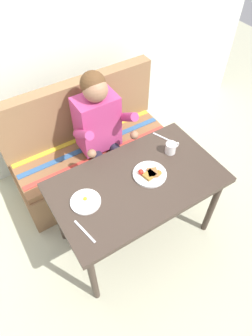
# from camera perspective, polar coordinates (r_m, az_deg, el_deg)

# --- Properties ---
(ground_plane) EXTENTS (8.00, 8.00, 0.00)m
(ground_plane) POSITION_cam_1_polar(r_m,az_deg,el_deg) (2.65, 1.77, -12.31)
(ground_plane) COLOR #B6B698
(back_wall) EXTENTS (4.40, 0.10, 2.60)m
(back_wall) POSITION_cam_1_polar(r_m,az_deg,el_deg) (2.62, -14.55, 24.78)
(back_wall) COLOR silver
(back_wall) RESTS_ON ground
(table) EXTENTS (1.20, 0.70, 0.73)m
(table) POSITION_cam_1_polar(r_m,az_deg,el_deg) (2.10, 2.18, -3.91)
(table) COLOR #3D3027
(table) RESTS_ON ground
(couch) EXTENTS (1.44, 0.56, 1.00)m
(couch) POSITION_cam_1_polar(r_m,az_deg,el_deg) (2.78, -6.77, 2.91)
(couch) COLOR olive
(couch) RESTS_ON ground
(person) EXTENTS (0.45, 0.61, 1.21)m
(person) POSITION_cam_1_polar(r_m,az_deg,el_deg) (2.39, -4.76, 7.53)
(person) COLOR #BA3974
(person) RESTS_ON ground
(plate_breakfast) EXTENTS (0.24, 0.24, 0.05)m
(plate_breakfast) POSITION_cam_1_polar(r_m,az_deg,el_deg) (2.07, 4.63, -1.12)
(plate_breakfast) COLOR white
(plate_breakfast) RESTS_ON table
(plate_eggs) EXTENTS (0.20, 0.20, 0.04)m
(plate_eggs) POSITION_cam_1_polar(r_m,az_deg,el_deg) (1.94, -7.86, -6.45)
(plate_eggs) COLOR white
(plate_eggs) RESTS_ON table
(coffee_mug) EXTENTS (0.12, 0.08, 0.09)m
(coffee_mug) POSITION_cam_1_polar(r_m,az_deg,el_deg) (2.21, 8.72, 3.93)
(coffee_mug) COLOR white
(coffee_mug) RESTS_ON table
(fork) EXTENTS (0.08, 0.16, 0.00)m
(fork) POSITION_cam_1_polar(r_m,az_deg,el_deg) (2.35, 7.08, 5.93)
(fork) COLOR silver
(fork) RESTS_ON table
(knife) EXTENTS (0.05, 0.20, 0.00)m
(knife) POSITION_cam_1_polar(r_m,az_deg,el_deg) (1.84, -8.03, -12.08)
(knife) COLOR silver
(knife) RESTS_ON table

